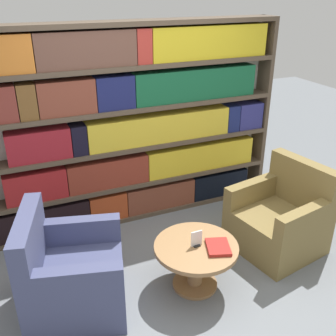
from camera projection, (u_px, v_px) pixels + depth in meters
The scene contains 7 objects.
ground_plane at pixel (191, 291), 3.61m from camera, with size 14.00×14.00×0.00m, color slate.
bookshelf at pixel (136, 127), 4.39m from camera, with size 3.41×0.30×2.23m.
armchair_left at pixel (71, 276), 3.33m from camera, with size 0.98×0.99×0.92m.
armchair_right at pixel (280, 220), 4.11m from camera, with size 0.93×0.94×0.92m.
coffee_table at pixel (196, 257), 3.55m from camera, with size 0.76×0.76×0.45m.
table_sign at pixel (196, 240), 3.47m from camera, with size 0.10×0.06×0.15m.
stray_book at pixel (218, 247), 3.45m from camera, with size 0.27×0.30×0.03m.
Camera 1 is at (-1.30, -2.47, 2.56)m, focal length 42.00 mm.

